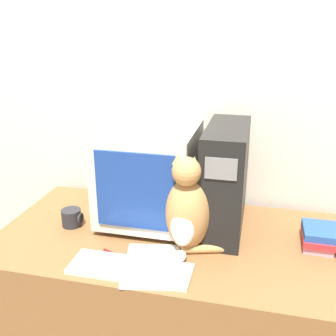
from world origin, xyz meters
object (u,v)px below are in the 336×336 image
(cat, at_px, (188,210))
(mug, at_px, (72,218))
(crt_monitor, at_px, (150,173))
(book_stack, at_px, (321,236))
(keyboard, at_px, (130,269))
(computer_tower, at_px, (225,179))
(pen, at_px, (118,255))

(cat, bearing_deg, mug, 178.86)
(crt_monitor, bearing_deg, book_stack, -5.43)
(keyboard, bearing_deg, computer_tower, 54.41)
(keyboard, bearing_deg, pen, 133.57)
(crt_monitor, bearing_deg, computer_tower, -0.30)
(computer_tower, bearing_deg, cat, -120.36)
(computer_tower, relative_size, keyboard, 1.02)
(crt_monitor, xyz_separation_m, book_stack, (0.75, -0.07, -0.18))
(crt_monitor, xyz_separation_m, mug, (-0.33, -0.15, -0.19))
(cat, relative_size, mug, 4.32)
(book_stack, distance_m, pen, 0.83)
(computer_tower, distance_m, pen, 0.55)
(cat, height_order, book_stack, cat)
(book_stack, bearing_deg, cat, -165.04)
(cat, bearing_deg, book_stack, 20.82)
(crt_monitor, distance_m, computer_tower, 0.34)
(crt_monitor, distance_m, keyboard, 0.47)
(cat, bearing_deg, pen, -148.11)
(crt_monitor, distance_m, mug, 0.41)
(crt_monitor, relative_size, cat, 1.10)
(computer_tower, height_order, cat, computer_tower)
(computer_tower, relative_size, cat, 1.15)
(keyboard, distance_m, cat, 0.32)
(book_stack, bearing_deg, keyboard, -153.69)
(computer_tower, xyz_separation_m, cat, (-0.12, -0.21, -0.06))
(computer_tower, height_order, keyboard, computer_tower)
(mug, bearing_deg, pen, -33.40)
(keyboard, distance_m, pen, 0.11)
(mug, bearing_deg, computer_tower, 12.14)
(pen, xyz_separation_m, mug, (-0.29, 0.19, 0.03))
(keyboard, bearing_deg, mug, 143.38)
(crt_monitor, height_order, keyboard, crt_monitor)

